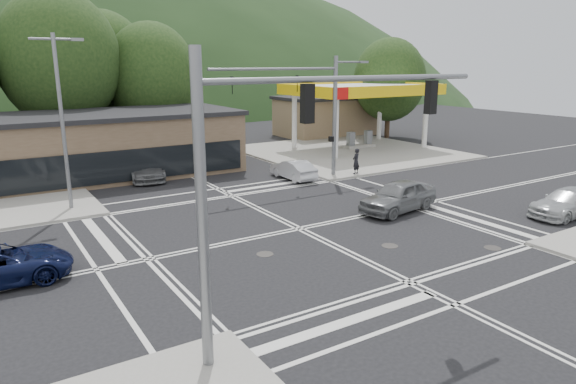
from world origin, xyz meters
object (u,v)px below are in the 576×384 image
car_queue_a (293,169)px  car_northbound (145,168)px  car_silver_east (568,203)px  car_grey_center (398,196)px  pedestrian (356,161)px  car_queue_b (192,151)px

car_queue_a → car_northbound: bearing=-32.3°
car_silver_east → car_grey_center: bearing=-126.4°
car_queue_a → car_grey_center: bearing=93.9°
pedestrian → car_queue_a: bearing=-40.4°
car_grey_center → car_northbound: (-8.89, 14.68, -0.06)m
car_silver_east → car_queue_b: bearing=-154.8°
car_queue_b → pedestrian: (7.51, -10.98, 0.22)m
car_grey_center → car_silver_east: 8.51m
car_grey_center → car_northbound: bearing=-158.1°
car_silver_east → car_queue_a: car_silver_east is taller
car_silver_east → car_queue_a: 16.23m
car_grey_center → car_queue_a: bearing=174.1°
car_queue_a → pedestrian: size_ratio=2.26×
car_grey_center → car_queue_a: car_grey_center is taller
car_queue_a → car_queue_b: 10.06m
car_silver_east → pedestrian: (-3.16, 13.00, 0.34)m
car_grey_center → pedestrian: (3.58, 7.80, 0.21)m
car_northbound → pedestrian: size_ratio=2.98×
car_grey_center → car_queue_b: (-3.93, 18.78, -0.00)m
car_northbound → pedestrian: bearing=-18.9°
car_silver_east → car_queue_a: (-7.29, 14.50, -0.03)m
car_queue_b → car_silver_east: bearing=115.8°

